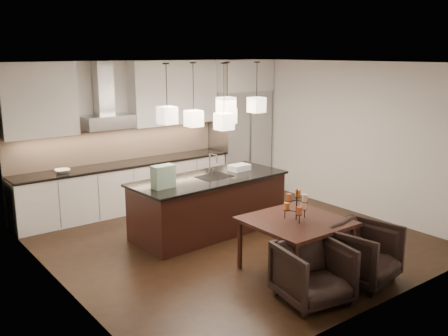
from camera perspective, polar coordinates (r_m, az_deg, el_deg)
floor at (r=8.15m, az=0.86°, el=-8.23°), size 5.50×5.50×0.02m
ceiling at (r=7.59m, az=0.93°, el=12.02°), size 5.50×5.50×0.02m
wall_back at (r=10.03m, az=-8.92°, el=4.03°), size 5.50×0.02×2.80m
wall_front at (r=5.89m, az=17.74°, el=-2.83°), size 5.50×0.02×2.80m
wall_left at (r=6.46m, az=-18.75°, el=-1.52°), size 0.02×5.50×2.80m
wall_right at (r=9.67m, az=13.89°, el=3.48°), size 0.02×5.50×2.80m
refrigerator at (r=10.92m, az=1.84°, el=3.19°), size 1.20×0.72×2.15m
fridge_panel at (r=10.77m, az=1.90°, el=10.55°), size 1.26×0.72×0.65m
lower_cabinets at (r=9.66m, az=-11.04°, el=-2.23°), size 4.21×0.62×0.88m
countertop at (r=9.55m, az=-11.16°, el=0.44°), size 4.21×0.66×0.04m
backsplash at (r=9.75m, az=-12.03°, el=2.66°), size 4.21×0.02×0.63m
upper_cab_left at (r=8.95m, az=-20.49°, el=7.30°), size 1.25×0.35×1.25m
upper_cab_right at (r=10.05m, az=-5.75°, el=8.60°), size 1.85×0.35×1.25m
hood_canopy at (r=9.33m, az=-13.17°, el=5.16°), size 0.90×0.52×0.24m
hood_chimney at (r=9.37m, az=-13.64°, el=8.86°), size 0.30×0.28×0.96m
fruit_bowl at (r=9.04m, az=-17.97°, el=-0.34°), size 0.30×0.30×0.06m
island_body at (r=8.35m, az=-1.72°, el=-4.34°), size 2.61×1.17×0.90m
island_top at (r=8.22m, az=-1.74°, el=-1.21°), size 2.70×1.25×0.04m
faucet at (r=8.31m, az=-1.64°, el=0.48°), size 0.12×0.25×0.39m
tote_bag at (r=7.60m, az=-6.95°, el=-0.98°), size 0.36×0.20×0.35m
food_container at (r=8.69m, az=1.76°, el=0.07°), size 0.36×0.26×0.10m
dining_table at (r=6.97m, az=8.14°, el=-8.76°), size 1.24×1.24×0.74m
candelabra at (r=6.78m, az=8.30°, el=-4.14°), size 0.36×0.36×0.44m
candle_a at (r=6.89m, az=9.10°, el=-4.25°), size 0.08×0.08×0.10m
candle_b at (r=6.82m, az=7.17°, el=-4.35°), size 0.08×0.08×0.10m
candle_c at (r=6.66m, az=8.59°, el=-4.82°), size 0.08×0.08×0.10m
candle_d at (r=6.88m, az=8.44°, el=-2.87°), size 0.08×0.08×0.10m
candle_e at (r=6.67m, az=7.43°, el=-3.34°), size 0.08×0.08×0.10m
candle_f at (r=6.67m, az=9.24°, el=-3.40°), size 0.08×0.08×0.10m
armchair_left at (r=6.21m, az=10.13°, el=-11.73°), size 0.92×0.93×0.73m
armchair_right at (r=6.87m, az=15.50°, el=-9.37°), size 0.95×0.97×0.77m
pendant_a at (r=7.60m, az=-6.50°, el=6.00°), size 0.24×0.24×0.26m
pendant_b at (r=8.14m, az=-3.49°, el=5.66°), size 0.24×0.24×0.26m
pendant_c at (r=8.18m, az=0.23°, el=7.19°), size 0.24×0.24×0.26m
pendant_d at (r=8.58m, az=0.38°, el=5.99°), size 0.24×0.24×0.26m
pendant_e at (r=8.66m, az=3.74°, el=7.21°), size 0.24×0.24×0.26m
pendant_f at (r=7.80m, az=-0.00°, el=5.34°), size 0.24×0.24×0.26m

